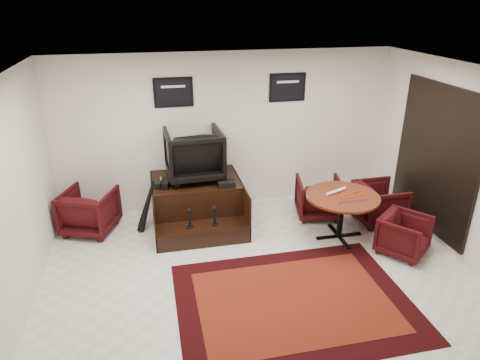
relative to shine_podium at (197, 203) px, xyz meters
name	(u,v)px	position (x,y,z in m)	size (l,w,h in m)	color
ground	(261,280)	(0.65, -1.86, -0.36)	(6.00, 6.00, 0.00)	silver
room_shell	(292,154)	(1.06, -1.73, 1.43)	(6.02, 5.02, 2.81)	silver
area_rug	(293,301)	(0.94, -2.40, -0.35)	(2.99, 2.24, 0.01)	black
shine_podium	(197,203)	(0.00, 0.00, 0.00)	(1.49, 1.54, 0.77)	black
shine_chair	(194,152)	(0.00, 0.15, 0.89)	(0.92, 0.86, 0.94)	black
shoes_pair	(163,183)	(-0.54, -0.10, 0.47)	(0.31, 0.34, 0.10)	black
polish_kit	(227,184)	(0.46, -0.32, 0.46)	(0.27, 0.18, 0.09)	black
umbrella_black	(147,206)	(-0.84, -0.14, 0.11)	(0.35, 0.13, 0.93)	black
umbrella_hooked	(147,204)	(-0.84, -0.02, 0.08)	(0.33, 0.12, 0.88)	black
armchair_side	(89,209)	(-1.78, 0.08, 0.05)	(0.78, 0.73, 0.81)	black
meeting_table	(342,201)	(2.19, -1.02, 0.31)	(1.15, 1.15, 0.75)	#4F160B
table_chair_back	(319,196)	(2.13, -0.22, 0.03)	(0.75, 0.70, 0.77)	black
table_chair_window	(380,201)	(3.08, -0.65, 0.03)	(0.75, 0.70, 0.77)	black
table_chair_corner	(404,233)	(2.94, -1.65, -0.01)	(0.66, 0.62, 0.68)	black
paper_roll	(336,191)	(2.13, -0.90, 0.42)	(0.05, 0.05, 0.42)	silver
table_clutter	(352,196)	(2.31, -1.09, 0.40)	(0.57, 0.37, 0.01)	#FA4C0D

